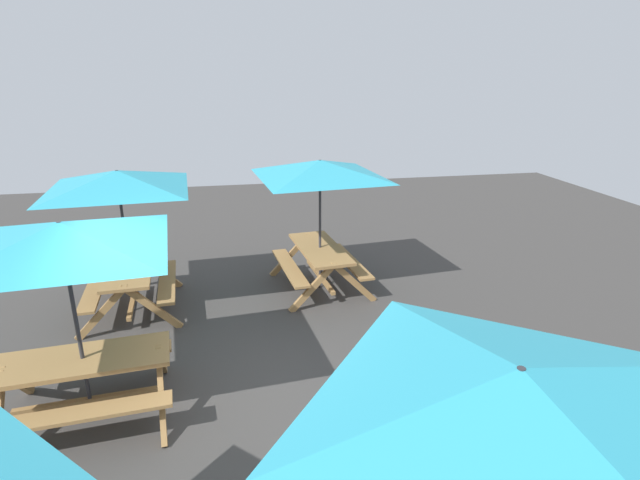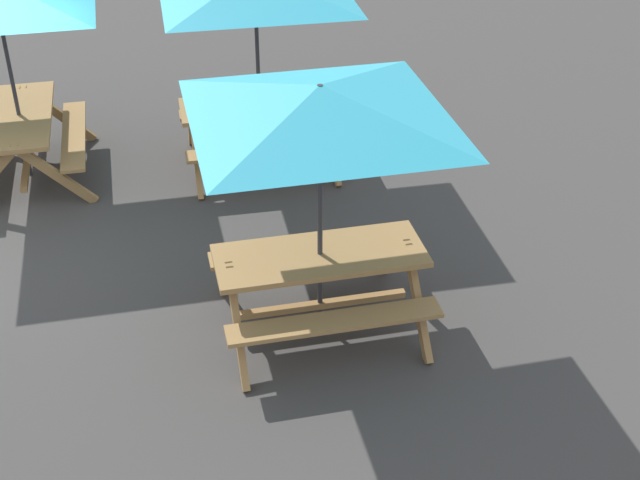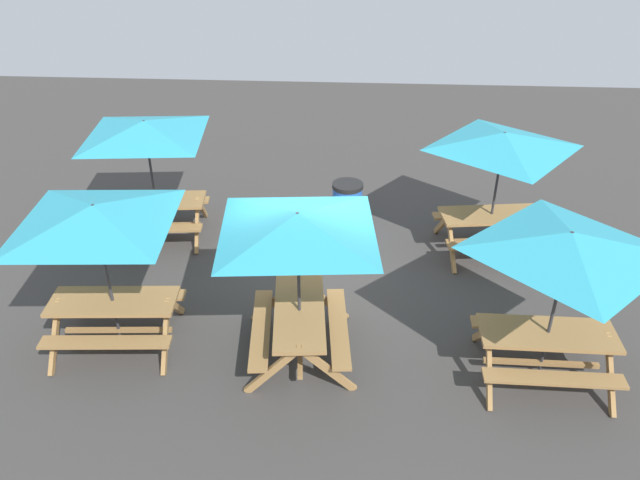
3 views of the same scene
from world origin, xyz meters
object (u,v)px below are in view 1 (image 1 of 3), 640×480
picnic_table_2 (64,251)px  trash_bin_blue (420,372)px  picnic_table_4 (514,420)px  picnic_table_3 (119,191)px  picnic_table_0 (320,178)px

picnic_table_2 → trash_bin_blue: bearing=-14.3°
picnic_table_2 → picnic_table_4: same height
picnic_table_3 → picnic_table_4: (5.85, 2.97, 0.00)m
picnic_table_0 → trash_bin_blue: bearing=1.5°
picnic_table_0 → trash_bin_blue: (3.57, 0.45, -1.49)m
picnic_table_0 → picnic_table_2: (2.99, -3.20, 0.00)m
picnic_table_3 → picnic_table_0: bearing=91.5°
picnic_table_3 → trash_bin_blue: picnic_table_3 is taller
picnic_table_0 → picnic_table_3: same height
picnic_table_3 → trash_bin_blue: (3.26, 3.59, -1.49)m
trash_bin_blue → picnic_table_2: bearing=-99.0°
picnic_table_4 → trash_bin_blue: bearing=158.9°
picnic_table_2 → trash_bin_blue: (0.58, 3.65, -1.49)m
picnic_table_2 → picnic_table_4: 4.38m
picnic_table_0 → picnic_table_3: (0.30, -3.14, 0.00)m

